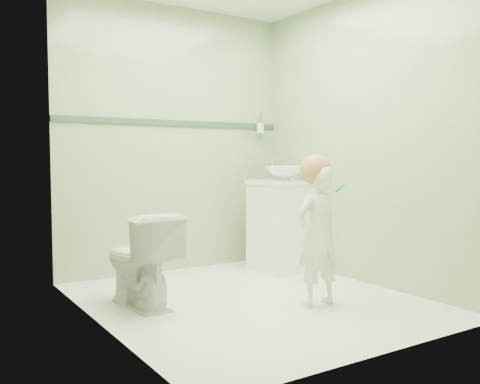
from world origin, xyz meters
TOP-DOWN VIEW (x-y plane):
  - ground at (0.00, 0.00)m, footprint 2.50×2.50m
  - room_shell at (0.00, 0.00)m, footprint 2.50×2.54m
  - trim_stripe at (0.00, 1.24)m, footprint 2.20×0.02m
  - vanity at (0.84, 0.70)m, footprint 0.52×0.50m
  - counter at (0.84, 0.70)m, footprint 0.54×0.52m
  - basin at (0.84, 0.70)m, footprint 0.37×0.37m
  - faucet at (0.84, 0.89)m, footprint 0.03×0.13m
  - cup_holder at (0.89, 1.18)m, footprint 0.26×0.07m
  - toilet at (-0.74, 0.29)m, footprint 0.45×0.69m
  - toddler at (0.32, -0.36)m, footprint 0.36×0.24m
  - hair_cap at (0.32, -0.33)m, footprint 0.22×0.22m
  - teal_toothbrush at (0.39, -0.48)m, footprint 0.11×0.13m

SIDE VIEW (x-z plane):
  - ground at x=0.00m, z-range 0.00..0.00m
  - toilet at x=-0.74m, z-range 0.00..0.66m
  - vanity at x=0.84m, z-range 0.00..0.80m
  - toddler at x=0.32m, z-range 0.00..0.98m
  - counter at x=0.84m, z-range 0.79..0.83m
  - teal_toothbrush at x=0.39m, z-range 0.79..0.87m
  - basin at x=0.84m, z-range 0.83..0.96m
  - hair_cap at x=0.32m, z-range 0.84..1.06m
  - faucet at x=0.84m, z-range 0.88..1.06m
  - room_shell at x=0.00m, z-range 0.00..2.40m
  - cup_holder at x=0.89m, z-range 1.23..1.44m
  - trim_stripe at x=0.00m, z-range 1.33..1.38m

